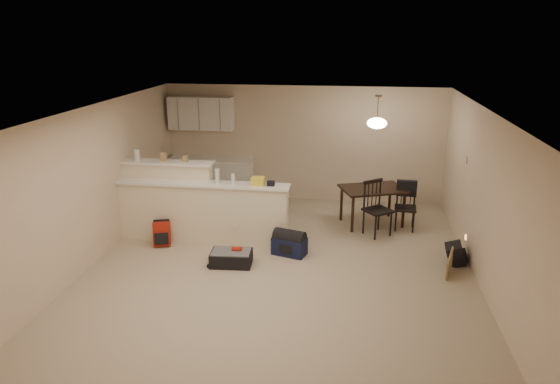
% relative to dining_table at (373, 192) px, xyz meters
% --- Properties ---
extents(room, '(7.00, 7.02, 2.50)m').
position_rel_dining_table_xyz_m(room, '(-1.48, -2.17, 0.60)').
color(room, tan).
rests_on(room, ground).
extents(breakfast_bar, '(3.08, 0.58, 1.39)m').
position_rel_dining_table_xyz_m(breakfast_bar, '(-3.24, -1.18, -0.04)').
color(breakfast_bar, beige).
rests_on(breakfast_bar, ground).
extents(upper_cabinets, '(1.40, 0.34, 0.70)m').
position_rel_dining_table_xyz_m(upper_cabinets, '(-3.68, 1.15, 1.25)').
color(upper_cabinets, white).
rests_on(upper_cabinets, room).
extents(kitchen_counter, '(1.80, 0.60, 0.90)m').
position_rel_dining_table_xyz_m(kitchen_counter, '(-3.48, 1.02, -0.20)').
color(kitchen_counter, white).
rests_on(kitchen_counter, ground).
extents(thermostat, '(0.02, 0.12, 0.12)m').
position_rel_dining_table_xyz_m(thermostat, '(1.50, -0.62, 0.85)').
color(thermostat, beige).
rests_on(thermostat, room).
extents(jar, '(0.10, 0.10, 0.20)m').
position_rel_dining_table_xyz_m(jar, '(-4.22, -1.05, 0.84)').
color(jar, silver).
rests_on(jar, breakfast_bar).
extents(cereal_box, '(0.10, 0.07, 0.16)m').
position_rel_dining_table_xyz_m(cereal_box, '(-3.73, -1.05, 0.82)').
color(cereal_box, '#9A7D4F').
rests_on(cereal_box, breakfast_bar).
extents(small_box, '(0.08, 0.06, 0.12)m').
position_rel_dining_table_xyz_m(small_box, '(-3.33, -1.05, 0.80)').
color(small_box, '#9A7D4F').
rests_on(small_box, breakfast_bar).
extents(bottle_a, '(0.07, 0.07, 0.26)m').
position_rel_dining_table_xyz_m(bottle_a, '(-2.70, -1.27, 0.57)').
color(bottle_a, silver).
rests_on(bottle_a, breakfast_bar).
extents(bottle_b, '(0.06, 0.06, 0.18)m').
position_rel_dining_table_xyz_m(bottle_b, '(-2.43, -1.27, 0.53)').
color(bottle_b, silver).
rests_on(bottle_b, breakfast_bar).
extents(bag_lump, '(0.22, 0.18, 0.14)m').
position_rel_dining_table_xyz_m(bag_lump, '(-1.99, -1.27, 0.51)').
color(bag_lump, '#9A7D4F').
rests_on(bag_lump, breakfast_bar).
extents(pouch, '(0.12, 0.10, 0.08)m').
position_rel_dining_table_xyz_m(pouch, '(-1.77, -1.27, 0.48)').
color(pouch, '#9A7D4F').
rests_on(pouch, breakfast_bar).
extents(dining_table, '(1.38, 1.15, 0.74)m').
position_rel_dining_table_xyz_m(dining_table, '(0.00, 0.00, 0.00)').
color(dining_table, black).
rests_on(dining_table, ground).
extents(pendant_lamp, '(0.36, 0.36, 0.62)m').
position_rel_dining_table_xyz_m(pendant_lamp, '(-0.00, 0.00, 1.34)').
color(pendant_lamp, brown).
rests_on(pendant_lamp, room).
extents(dining_chair_near, '(0.61, 0.61, 1.02)m').
position_rel_dining_table_xyz_m(dining_chair_near, '(0.08, -0.54, -0.14)').
color(dining_chair_near, black).
rests_on(dining_chair_near, ground).
extents(dining_chair_far, '(0.42, 0.40, 0.90)m').
position_rel_dining_table_xyz_m(dining_chair_far, '(0.61, -0.19, -0.20)').
color(dining_chair_far, black).
rests_on(dining_chair_far, ground).
extents(suitcase, '(0.68, 0.47, 0.22)m').
position_rel_dining_table_xyz_m(suitcase, '(-2.28, -2.13, -0.54)').
color(suitcase, black).
rests_on(suitcase, ground).
extents(red_backpack, '(0.33, 0.25, 0.43)m').
position_rel_dining_table_xyz_m(red_backpack, '(-3.66, -1.56, -0.43)').
color(red_backpack, '#A92113').
rests_on(red_backpack, ground).
extents(navy_duffel, '(0.62, 0.45, 0.30)m').
position_rel_dining_table_xyz_m(navy_duffel, '(-1.40, -1.61, -0.50)').
color(navy_duffel, '#12193B').
rests_on(navy_duffel, ground).
extents(black_daypack, '(0.29, 0.38, 0.32)m').
position_rel_dining_table_xyz_m(black_daypack, '(1.30, -1.56, -0.49)').
color(black_daypack, black).
rests_on(black_daypack, ground).
extents(cardboard_sheet, '(0.17, 0.46, 0.36)m').
position_rel_dining_table_xyz_m(cardboard_sheet, '(1.12, -2.02, -0.47)').
color(cardboard_sheet, '#9A7D4F').
rests_on(cardboard_sheet, ground).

